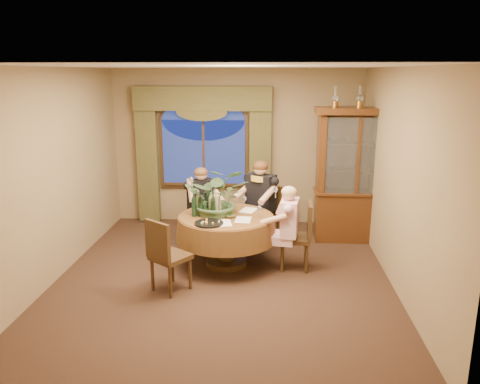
# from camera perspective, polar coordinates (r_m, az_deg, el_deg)

# --- Properties ---
(floor) EXTENTS (5.00, 5.00, 0.00)m
(floor) POSITION_cam_1_polar(r_m,az_deg,el_deg) (6.54, -2.02, -10.28)
(floor) COLOR black
(floor) RESTS_ON ground
(wall_back) EXTENTS (4.50, 0.00, 4.50)m
(wall_back) POSITION_cam_1_polar(r_m,az_deg,el_deg) (8.54, -0.38, 5.46)
(wall_back) COLOR olive
(wall_back) RESTS_ON ground
(wall_right) EXTENTS (0.00, 5.00, 5.00)m
(wall_right) POSITION_cam_1_polar(r_m,az_deg,el_deg) (6.27, 18.79, 1.38)
(wall_right) COLOR olive
(wall_right) RESTS_ON ground
(ceiling) EXTENTS (5.00, 5.00, 0.00)m
(ceiling) POSITION_cam_1_polar(r_m,az_deg,el_deg) (5.94, -2.26, 15.07)
(ceiling) COLOR white
(ceiling) RESTS_ON wall_back
(window) EXTENTS (1.62, 0.10, 1.32)m
(window) POSITION_cam_1_polar(r_m,az_deg,el_deg) (8.55, -4.44, 4.75)
(window) COLOR navy
(window) RESTS_ON wall_back
(arched_transom) EXTENTS (1.60, 0.06, 0.44)m
(arched_transom) POSITION_cam_1_polar(r_m,az_deg,el_deg) (8.45, -4.55, 9.97)
(arched_transom) COLOR navy
(arched_transom) RESTS_ON wall_back
(drapery_left) EXTENTS (0.38, 0.14, 2.32)m
(drapery_left) POSITION_cam_1_polar(r_m,az_deg,el_deg) (8.73, -11.20, 3.92)
(drapery_left) COLOR #464320
(drapery_left) RESTS_ON floor
(drapery_right) EXTENTS (0.38, 0.14, 2.32)m
(drapery_right) POSITION_cam_1_polar(r_m,az_deg,el_deg) (8.43, 2.48, 3.82)
(drapery_right) COLOR #464320
(drapery_right) RESTS_ON floor
(swag_valance) EXTENTS (2.45, 0.16, 0.42)m
(swag_valance) POSITION_cam_1_polar(r_m,az_deg,el_deg) (8.36, -4.66, 11.29)
(swag_valance) COLOR #464320
(swag_valance) RESTS_ON wall_back
(dining_table) EXTENTS (1.65, 1.65, 0.75)m
(dining_table) POSITION_cam_1_polar(r_m,az_deg,el_deg) (6.78, -1.69, -5.91)
(dining_table) COLOR maroon
(dining_table) RESTS_ON floor
(china_cabinet) EXTENTS (1.36, 0.54, 2.19)m
(china_cabinet) POSITION_cam_1_polar(r_m,az_deg,el_deg) (7.83, 13.83, 1.95)
(china_cabinet) COLOR #371D0D
(china_cabinet) RESTS_ON floor
(oil_lamp_left) EXTENTS (0.11, 0.11, 0.34)m
(oil_lamp_left) POSITION_cam_1_polar(r_m,az_deg,el_deg) (7.61, 11.54, 11.36)
(oil_lamp_left) COLOR #A5722D
(oil_lamp_left) RESTS_ON china_cabinet
(oil_lamp_center) EXTENTS (0.11, 0.11, 0.34)m
(oil_lamp_center) POSITION_cam_1_polar(r_m,az_deg,el_deg) (7.67, 14.41, 11.22)
(oil_lamp_center) COLOR #A5722D
(oil_lamp_center) RESTS_ON china_cabinet
(oil_lamp_right) EXTENTS (0.11, 0.11, 0.34)m
(oil_lamp_right) POSITION_cam_1_polar(r_m,az_deg,el_deg) (7.74, 17.23, 11.06)
(oil_lamp_right) COLOR #A5722D
(oil_lamp_right) RESTS_ON china_cabinet
(chair_right) EXTENTS (0.44, 0.44, 0.96)m
(chair_right) POSITION_cam_1_polar(r_m,az_deg,el_deg) (6.68, 6.70, -5.37)
(chair_right) COLOR black
(chair_right) RESTS_ON floor
(chair_back_right) EXTENTS (0.58, 0.58, 0.96)m
(chair_back_right) POSITION_cam_1_polar(r_m,az_deg,el_deg) (7.50, 2.88, -3.07)
(chair_back_right) COLOR black
(chair_back_right) RESTS_ON floor
(chair_back) EXTENTS (0.54, 0.54, 0.96)m
(chair_back) POSITION_cam_1_polar(r_m,az_deg,el_deg) (7.61, -3.56, -2.81)
(chair_back) COLOR black
(chair_back) RESTS_ON floor
(chair_front_left) EXTENTS (0.59, 0.59, 0.96)m
(chair_front_left) POSITION_cam_1_polar(r_m,az_deg,el_deg) (6.06, -8.46, -7.57)
(chair_front_left) COLOR black
(chair_front_left) RESTS_ON floor
(person_pink) EXTENTS (0.47, 0.50, 1.23)m
(person_pink) POSITION_cam_1_polar(r_m,az_deg,el_deg) (6.55, 6.04, -4.52)
(person_pink) COLOR beige
(person_pink) RESTS_ON floor
(person_back) EXTENTS (0.61, 0.59, 1.28)m
(person_back) POSITION_cam_1_polar(r_m,az_deg,el_deg) (7.54, -4.77, -1.72)
(person_back) COLOR black
(person_back) RESTS_ON floor
(person_scarf) EXTENTS (0.66, 0.65, 1.40)m
(person_scarf) POSITION_cam_1_polar(r_m,az_deg,el_deg) (7.45, 2.55, -1.42)
(person_scarf) COLOR black
(person_scarf) RESTS_ON floor
(stoneware_vase) EXTENTS (0.15, 0.15, 0.28)m
(stoneware_vase) POSITION_cam_1_polar(r_m,az_deg,el_deg) (6.73, -2.89, -1.50)
(stoneware_vase) COLOR tan
(stoneware_vase) RESTS_ON dining_table
(centerpiece_plant) EXTENTS (0.90, 1.00, 0.78)m
(centerpiece_plant) POSITION_cam_1_polar(r_m,az_deg,el_deg) (6.63, -2.71, 2.30)
(centerpiece_plant) COLOR #3C5A36
(centerpiece_plant) RESTS_ON dining_table
(olive_bowl) EXTENTS (0.15, 0.15, 0.05)m
(olive_bowl) POSITION_cam_1_polar(r_m,az_deg,el_deg) (6.57, -1.20, -2.92)
(olive_bowl) COLOR #596033
(olive_bowl) RESTS_ON dining_table
(cheese_platter) EXTENTS (0.39, 0.39, 0.02)m
(cheese_platter) POSITION_cam_1_polar(r_m,az_deg,el_deg) (6.30, -3.80, -3.83)
(cheese_platter) COLOR black
(cheese_platter) RESTS_ON dining_table
(wine_bottle_0) EXTENTS (0.07, 0.07, 0.33)m
(wine_bottle_0) POSITION_cam_1_polar(r_m,az_deg,el_deg) (6.77, -5.08, -1.21)
(wine_bottle_0) COLOR tan
(wine_bottle_0) RESTS_ON dining_table
(wine_bottle_1) EXTENTS (0.07, 0.07, 0.33)m
(wine_bottle_1) POSITION_cam_1_polar(r_m,az_deg,el_deg) (6.61, -5.62, -1.60)
(wine_bottle_1) COLOR black
(wine_bottle_1) RESTS_ON dining_table
(wine_bottle_2) EXTENTS (0.07, 0.07, 0.33)m
(wine_bottle_2) POSITION_cam_1_polar(r_m,az_deg,el_deg) (6.61, -4.83, -1.58)
(wine_bottle_2) COLOR black
(wine_bottle_2) RESTS_ON dining_table
(wine_bottle_3) EXTENTS (0.07, 0.07, 0.33)m
(wine_bottle_3) POSITION_cam_1_polar(r_m,az_deg,el_deg) (6.66, -3.55, -1.44)
(wine_bottle_3) COLOR tan
(wine_bottle_3) RESTS_ON dining_table
(wine_bottle_4) EXTENTS (0.07, 0.07, 0.33)m
(wine_bottle_4) POSITION_cam_1_polar(r_m,az_deg,el_deg) (6.58, -3.30, -1.63)
(wine_bottle_4) COLOR black
(wine_bottle_4) RESTS_ON dining_table
(wine_bottle_5) EXTENTS (0.07, 0.07, 0.33)m
(wine_bottle_5) POSITION_cam_1_polar(r_m,az_deg,el_deg) (6.84, -3.82, -1.02)
(wine_bottle_5) COLOR black
(wine_bottle_5) RESTS_ON dining_table
(tasting_paper_0) EXTENTS (0.23, 0.31, 0.00)m
(tasting_paper_0) POSITION_cam_1_polar(r_m,az_deg,el_deg) (6.46, 0.38, -3.40)
(tasting_paper_0) COLOR white
(tasting_paper_0) RESTS_ON dining_table
(tasting_paper_1) EXTENTS (0.29, 0.35, 0.00)m
(tasting_paper_1) POSITION_cam_1_polar(r_m,az_deg,el_deg) (6.90, 1.03, -2.23)
(tasting_paper_1) COLOR white
(tasting_paper_1) RESTS_ON dining_table
(tasting_paper_2) EXTENTS (0.27, 0.34, 0.00)m
(tasting_paper_2) POSITION_cam_1_polar(r_m,az_deg,el_deg) (6.33, -2.04, -3.80)
(tasting_paper_2) COLOR white
(tasting_paper_2) RESTS_ON dining_table
(wine_glass_person_pink) EXTENTS (0.07, 0.07, 0.18)m
(wine_glass_person_pink) POSITION_cam_1_polar(r_m,az_deg,el_deg) (6.54, 2.36, -2.41)
(wine_glass_person_pink) COLOR silver
(wine_glass_person_pink) RESTS_ON dining_table
(wine_glass_person_back) EXTENTS (0.07, 0.07, 0.18)m
(wine_glass_person_back) POSITION_cam_1_polar(r_m,az_deg,el_deg) (7.06, -3.35, -1.14)
(wine_glass_person_back) COLOR silver
(wine_glass_person_back) RESTS_ON dining_table
(wine_glass_person_scarf) EXTENTS (0.07, 0.07, 0.18)m
(wine_glass_person_scarf) POSITION_cam_1_polar(r_m,az_deg,el_deg) (7.02, 0.54, -1.21)
(wine_glass_person_scarf) COLOR silver
(wine_glass_person_scarf) RESTS_ON dining_table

